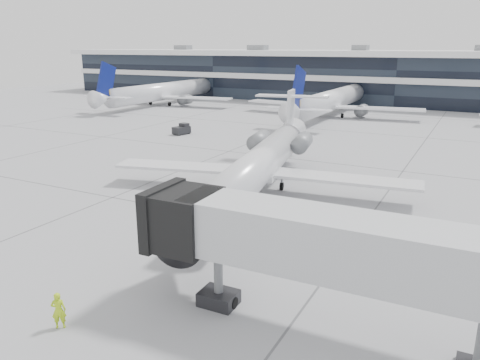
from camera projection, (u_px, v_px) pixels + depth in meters
The scene contains 9 objects.
ground at pixel (216, 217), 34.37m from camera, with size 220.00×220.00×0.00m, color #9C9C9F.
terminal at pixel (404, 80), 102.85m from camera, with size 170.00×22.00×10.00m, color black.
bg_jet_left at pixel (166, 104), 101.27m from camera, with size 32.00×40.00×9.60m, color white, non-canonical shape.
bg_jet_center at pixel (332, 116), 84.79m from camera, with size 32.00×40.00×9.60m, color white, non-canonical shape.
regional_jet at pixel (260, 163), 39.44m from camera, with size 26.21×32.67×7.58m.
jet_bridge at pixel (357, 251), 18.85m from camera, with size 17.76×3.94×5.71m.
ramp_worker at pixel (59, 310), 20.65m from camera, with size 0.63×0.41×1.73m, color #B3DF17.
traffic_cone at pixel (178, 185), 41.37m from camera, with size 0.54×0.54×0.64m.
far_tug at pixel (182, 129), 66.53m from camera, with size 1.97×2.69×1.54m.
Camera 1 is at (16.52, -27.80, 12.10)m, focal length 35.00 mm.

